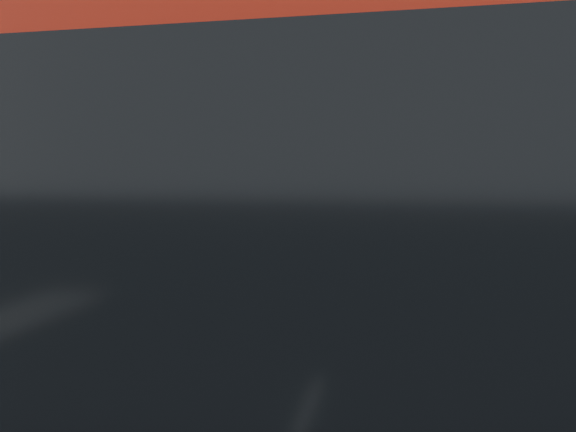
% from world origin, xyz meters
% --- Properties ---
extents(sidewalk_right, '(3.00, 80.00, 0.15)m').
position_xyz_m(sidewalk_right, '(7.50, 25.00, 0.07)').
color(sidewalk_right, slate).
rests_on(sidewalk_right, ground).
extents(sidewalk_left, '(2.00, 80.00, 0.15)m').
position_xyz_m(sidewalk_left, '(-8.00, 25.00, 0.07)').
color(sidewalk_left, slate).
rests_on(sidewalk_left, ground).
extents(building_modern_block, '(5.03, 22.00, 20.00)m').
position_xyz_m(building_modern_block, '(11.47, 21.00, 9.90)').
color(building_modern_block, '#A0A5AA').
rests_on(building_modern_block, ground).
extents(building_victorian, '(6.50, 24.00, 21.00)m').
position_xyz_m(building_victorian, '(11.38, 44.00, 9.66)').
color(building_victorian, '#656059').
rests_on(building_victorian, ground).
extents(building_left_mid, '(5.00, 24.00, 14.00)m').
position_xyz_m(building_left_mid, '(-11.50, 30.00, 7.00)').
color(building_left_mid, black).
rests_on(building_left_mid, ground).
extents(building_left_far, '(5.00, 20.00, 13.00)m').
position_xyz_m(building_left_far, '(-11.50, 52.00, 6.50)').
color(building_left_far, '#656059').
rests_on(building_left_far, ground).
extents(street_lamp, '(1.06, 0.22, 7.00)m').
position_xyz_m(street_lamp, '(-8.22, 18.00, 4.18)').
color(street_lamp, black).
rests_on(street_lamp, sidewalk_left).
extents(red_bus, '(3.55, 11.02, 4.38)m').
position_xyz_m(red_bus, '(1.93, 0.85, 2.43)').
color(red_bus, '#B71B0B').
rests_on(red_bus, ground).
extents(grey_bus, '(3.99, 12.25, 3.89)m').
position_xyz_m(grey_bus, '(1.31, 44.60, 2.08)').
color(grey_bus, black).
rests_on(grey_bus, ground).
extents(car_a, '(1.94, 3.87, 1.26)m').
position_xyz_m(car_a, '(2.21, 19.63, 0.63)').
color(car_a, black).
rests_on(car_a, ground).
extents(car_b, '(1.75, 4.23, 1.36)m').
position_xyz_m(car_b, '(1.65, 21.86, 0.68)').
color(car_b, gray).
rests_on(car_b, ground).
extents(car_c, '(2.05, 4.42, 1.25)m').
position_xyz_m(car_c, '(3.43, 29.14, 0.63)').
color(car_c, black).
rests_on(car_c, ground).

